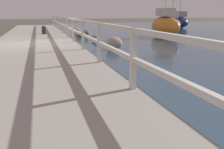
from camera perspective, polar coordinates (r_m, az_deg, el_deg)
name	(u,v)px	position (r m, az deg, el deg)	size (l,w,h in m)	color
ground_plane	(35,49)	(12.51, -16.49, 5.30)	(120.00, 120.00, 0.00)	#4C473D
dock_walkway	(34,46)	(12.50, -16.54, 5.94)	(3.79, 36.00, 0.28)	#9E998E
railing	(73,26)	(12.52, -8.44, 10.43)	(0.10, 32.50, 1.10)	silver
boulder_downstream	(95,38)	(15.76, -3.69, 7.95)	(0.42, 0.38, 0.32)	#666056
boulder_near_dock	(97,41)	(14.45, -3.35, 7.40)	(0.38, 0.34, 0.28)	gray
boulder_mid_strip	(114,43)	(11.94, 0.48, 6.84)	(0.75, 0.68, 0.56)	gray
boulder_upstream	(85,32)	(18.81, -5.98, 9.09)	(0.69, 0.62, 0.52)	#666056
boulder_far_strip	(81,34)	(18.17, -6.87, 8.78)	(0.57, 0.52, 0.43)	gray
boulder_water_edge	(77,31)	(20.91, -7.53, 9.36)	(0.59, 0.53, 0.44)	gray
mooring_bollard	(44,30)	(17.61, -14.65, 9.39)	(0.25, 0.25, 0.54)	#333338
sailboat_orange	(165,25)	(18.58, 11.41, 10.56)	(0.99, 3.82, 5.70)	orange
sailboat_blue	(172,23)	(24.57, 12.99, 10.78)	(2.78, 5.12, 6.40)	#2D4C9E
sailboat_navy	(180,21)	(30.15, 14.52, 11.18)	(2.60, 4.34, 5.83)	#192347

